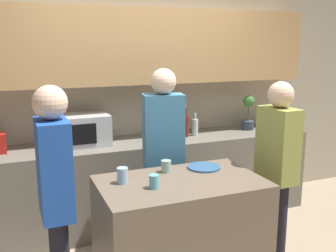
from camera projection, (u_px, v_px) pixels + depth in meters
name	position (u px, v px, depth m)	size (l,w,h in m)	color
back_wall	(136.00, 74.00, 4.12)	(6.40, 0.40, 2.70)	#B2A893
back_counter	(145.00, 181.00, 4.11)	(3.60, 0.62, 0.88)	#6B665B
kitchen_island	(181.00, 238.00, 2.90)	(1.18, 0.72, 0.90)	brown
microwave	(81.00, 130.00, 3.80)	(0.52, 0.39, 0.30)	#B7BABC
potted_plant	(248.00, 112.00, 4.48)	(0.14, 0.14, 0.39)	#333D4C
bottle_0	(172.00, 128.00, 4.07)	(0.08, 0.08, 0.30)	silver
bottle_1	(182.00, 129.00, 4.09)	(0.06, 0.06, 0.26)	#472814
bottle_2	(186.00, 126.00, 4.16)	(0.07, 0.07, 0.31)	maroon
bottle_3	(195.00, 127.00, 4.21)	(0.07, 0.07, 0.24)	silver
plate_on_island	(204.00, 167.00, 3.09)	(0.26, 0.26, 0.01)	#2D5684
cup_0	(166.00, 166.00, 2.98)	(0.08, 0.08, 0.09)	#8BADA5
cup_1	(122.00, 176.00, 2.74)	(0.08, 0.08, 0.11)	#94BAD0
cup_2	(154.00, 182.00, 2.65)	(0.07, 0.07, 0.10)	#60B3C8
person_left	(277.00, 161.00, 3.17)	(0.21, 0.35, 1.57)	black
person_center	(55.00, 189.00, 2.47)	(0.21, 0.34, 1.62)	black
person_right	(164.00, 146.00, 3.39)	(0.37, 0.24, 1.65)	black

